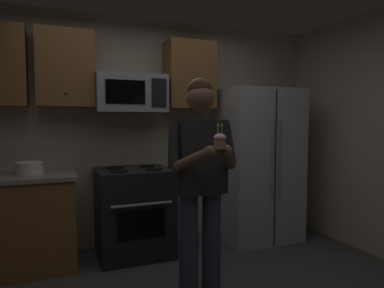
{
  "coord_description": "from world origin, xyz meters",
  "views": [
    {
      "loc": [
        -0.92,
        -2.2,
        1.43
      ],
      "look_at": [
        0.07,
        0.26,
        1.25
      ],
      "focal_mm": 32.1,
      "sensor_mm": 36.0,
      "label": 1
    }
  ],
  "objects_px": {
    "oven_range": "(134,212)",
    "cupcake": "(220,141)",
    "refrigerator": "(257,164)",
    "microwave": "(130,94)",
    "bowl_large_white": "(29,168)",
    "person": "(201,176)"
  },
  "relations": [
    {
      "from": "refrigerator",
      "to": "cupcake",
      "type": "bearing_deg",
      "value": -130.75
    },
    {
      "from": "bowl_large_white",
      "to": "person",
      "type": "xyz_separation_m",
      "value": [
        1.29,
        -1.13,
        0.01
      ]
    },
    {
      "from": "microwave",
      "to": "person",
      "type": "height_order",
      "value": "microwave"
    },
    {
      "from": "bowl_large_white",
      "to": "person",
      "type": "bearing_deg",
      "value": -41.35
    },
    {
      "from": "oven_range",
      "to": "cupcake",
      "type": "distance_m",
      "value": 1.69
    },
    {
      "from": "refrigerator",
      "to": "bowl_large_white",
      "type": "distance_m",
      "value": 2.5
    },
    {
      "from": "oven_range",
      "to": "refrigerator",
      "type": "relative_size",
      "value": 0.52
    },
    {
      "from": "microwave",
      "to": "cupcake",
      "type": "bearing_deg",
      "value": -79.49
    },
    {
      "from": "bowl_large_white",
      "to": "oven_range",
      "type": "bearing_deg",
      "value": -1.14
    },
    {
      "from": "microwave",
      "to": "bowl_large_white",
      "type": "relative_size",
      "value": 2.89
    },
    {
      "from": "refrigerator",
      "to": "oven_range",
      "type": "bearing_deg",
      "value": 178.5
    },
    {
      "from": "bowl_large_white",
      "to": "person",
      "type": "height_order",
      "value": "person"
    },
    {
      "from": "bowl_large_white",
      "to": "cupcake",
      "type": "xyz_separation_m",
      "value": [
        1.29,
        -1.46,
        0.31
      ]
    },
    {
      "from": "person",
      "to": "oven_range",
      "type": "bearing_deg",
      "value": 104.58
    },
    {
      "from": "oven_range",
      "to": "person",
      "type": "distance_m",
      "value": 1.27
    },
    {
      "from": "refrigerator",
      "to": "microwave",
      "type": "bearing_deg",
      "value": 173.97
    },
    {
      "from": "microwave",
      "to": "bowl_large_white",
      "type": "height_order",
      "value": "microwave"
    },
    {
      "from": "microwave",
      "to": "refrigerator",
      "type": "bearing_deg",
      "value": -6.03
    },
    {
      "from": "refrigerator",
      "to": "person",
      "type": "distance_m",
      "value": 1.62
    },
    {
      "from": "oven_range",
      "to": "cupcake",
      "type": "xyz_separation_m",
      "value": [
        0.29,
        -1.44,
        0.83
      ]
    },
    {
      "from": "refrigerator",
      "to": "person",
      "type": "bearing_deg",
      "value": -138.37
    },
    {
      "from": "bowl_large_white",
      "to": "refrigerator",
      "type": "bearing_deg",
      "value": -1.35
    }
  ]
}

